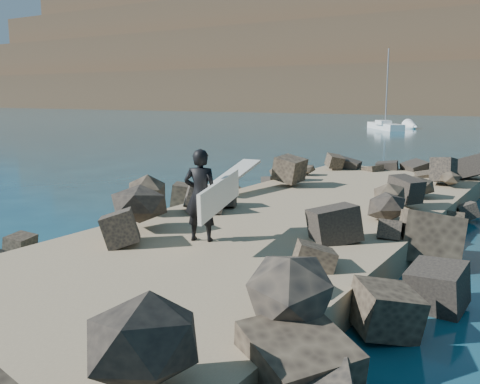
{
  "coord_description": "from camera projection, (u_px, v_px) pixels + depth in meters",
  "views": [
    {
      "loc": [
        5.58,
        -9.86,
        3.37
      ],
      "look_at": [
        0.0,
        -1.0,
        1.5
      ],
      "focal_mm": 40.0,
      "sensor_mm": 36.0,
      "label": 1
    }
  ],
  "objects": [
    {
      "name": "ground",
      "position": [
        264.0,
        252.0,
        11.74
      ],
      "size": [
        800.0,
        800.0,
        0.0
      ],
      "primitive_type": "plane",
      "color": "#0F384C",
      "rests_on": "ground"
    },
    {
      "name": "jetty",
      "position": [
        212.0,
        263.0,
        10.02
      ],
      "size": [
        6.0,
        26.0,
        0.6
      ],
      "primitive_type": "cube",
      "color": "#8C7759",
      "rests_on": "ground"
    },
    {
      "name": "riprap_left",
      "position": [
        118.0,
        227.0,
        11.92
      ],
      "size": [
        2.6,
        22.0,
        1.0
      ],
      "primitive_type": "cube",
      "color": "#262421",
      "rests_on": "ground"
    },
    {
      "name": "riprap_right",
      "position": [
        371.0,
        272.0,
        8.88
      ],
      "size": [
        2.6,
        22.0,
        1.0
      ],
      "primitive_type": "cube",
      "color": "black",
      "rests_on": "ground"
    },
    {
      "name": "surfboard_resting",
      "position": [
        236.0,
        177.0,
        15.71
      ],
      "size": [
        0.83,
        2.4,
        0.08
      ],
      "primitive_type": "cube",
      "rotation": [
        0.0,
        0.0,
        0.1
      ],
      "color": "silver",
      "rests_on": "riprap_left"
    },
    {
      "name": "surfer_with_board",
      "position": [
        203.0,
        195.0,
        10.26
      ],
      "size": [
        1.17,
        2.17,
        1.8
      ],
      "color": "black",
      "rests_on": "jetty"
    },
    {
      "name": "sailboat_a",
      "position": [
        385.0,
        126.0,
        55.42
      ],
      "size": [
        5.4,
        6.41,
        8.34
      ],
      "color": "white",
      "rests_on": "ground"
    }
  ]
}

